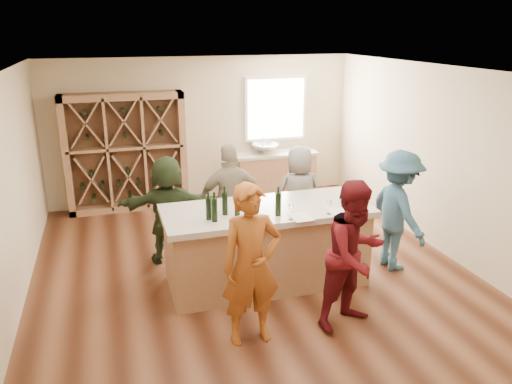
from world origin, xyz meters
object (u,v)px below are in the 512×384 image
object	(u,v)px
person_near_left	(251,265)
person_far_left	(168,210)
sink	(265,148)
person_near_right	(355,255)
wine_bottle_e	(251,201)
wine_bottle_f	(278,204)
wine_bottle_a	(209,209)
wine_bottle_d	(237,205)
person_far_right	(299,196)
wine_rack	(126,153)
person_server	(398,211)
tasting_counter_base	(267,248)
wine_bottle_c	(225,204)
wine_bottle_b	(214,210)
person_far_mid	(231,201)

from	to	relation	value
person_near_left	person_far_left	xyz separation A→B (m)	(-0.60, 2.25, -0.10)
sink	person_far_left	world-z (taller)	person_far_left
sink	person_near_right	xyz separation A→B (m)	(-0.44, -4.69, -0.14)
wine_bottle_e	person_near_left	xyz separation A→B (m)	(-0.31, -1.08, -0.33)
wine_bottle_f	person_near_left	bearing A→B (deg)	-124.37
wine_bottle_a	wine_bottle_d	world-z (taller)	wine_bottle_d
person_far_right	wine_rack	bearing A→B (deg)	-37.70
sink	person_server	world-z (taller)	person_server
wine_bottle_d	sink	bearing A→B (deg)	67.10
wine_rack	wine_bottle_d	size ratio (longest dim) A/B	7.97
wine_bottle_d	person_server	world-z (taller)	person_server
person_near_left	wine_bottle_f	bearing A→B (deg)	54.29
tasting_counter_base	wine_bottle_a	world-z (taller)	wine_bottle_a
sink	wine_bottle_e	xyz separation A→B (m)	(-1.35, -3.58, 0.23)
wine_rack	wine_bottle_e	xyz separation A→B (m)	(1.35, -3.65, 0.14)
wine_bottle_a	person_near_right	xyz separation A→B (m)	(1.46, -1.04, -0.34)
wine_bottle_c	wine_bottle_e	size ratio (longest dim) A/B	0.90
wine_bottle_b	wine_bottle_f	xyz separation A→B (m)	(0.80, -0.03, 0.00)
wine_bottle_d	person_far_mid	size ratio (longest dim) A/B	0.16
person_near_left	person_server	size ratio (longest dim) A/B	1.05
person_near_left	person_near_right	world-z (taller)	person_near_left
wine_rack	tasting_counter_base	distance (m)	3.93
person_far_left	sink	bearing A→B (deg)	-122.64
wine_bottle_e	person_far_right	xyz separation A→B (m)	(1.15, 1.24, -0.45)
wine_bottle_a	wine_bottle_d	distance (m)	0.37
wine_rack	tasting_counter_base	world-z (taller)	wine_rack
wine_bottle_b	person_far_left	bearing A→B (deg)	107.05
tasting_counter_base	person_near_right	xyz separation A→B (m)	(0.65, -1.23, 0.38)
person_far_right	person_near_left	bearing A→B (deg)	63.98
tasting_counter_base	person_near_left	size ratio (longest dim) A/B	1.43
wine_bottle_a	person_far_right	world-z (taller)	person_far_right
person_near_left	person_far_right	distance (m)	2.74
person_near_left	tasting_counter_base	bearing A→B (deg)	63.48
wine_bottle_c	person_server	bearing A→B (deg)	-0.29
wine_bottle_b	person_near_right	size ratio (longest dim) A/B	0.17
person_near_left	person_server	world-z (taller)	person_near_left
wine_bottle_b	wine_bottle_e	world-z (taller)	wine_bottle_e
person_far_mid	person_far_right	size ratio (longest dim) A/B	1.09
person_far_right	wine_bottle_d	bearing A→B (deg)	50.17
wine_bottle_e	person_far_left	distance (m)	1.54
wine_bottle_e	tasting_counter_base	bearing A→B (deg)	23.73
sink	wine_bottle_f	distance (m)	3.91
wine_rack	person_near_right	size ratio (longest dim) A/B	1.25
person_far_right	sink	bearing A→B (deg)	-88.53
person_near_right	wine_rack	bearing A→B (deg)	96.02
person_server	wine_bottle_f	size ratio (longest dim) A/B	5.77
wine_bottle_a	wine_rack	bearing A→B (deg)	102.10
person_server	person_far_mid	distance (m)	2.40
person_near_left	wine_bottle_d	bearing A→B (deg)	82.11
wine_rack	sink	size ratio (longest dim) A/B	4.06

